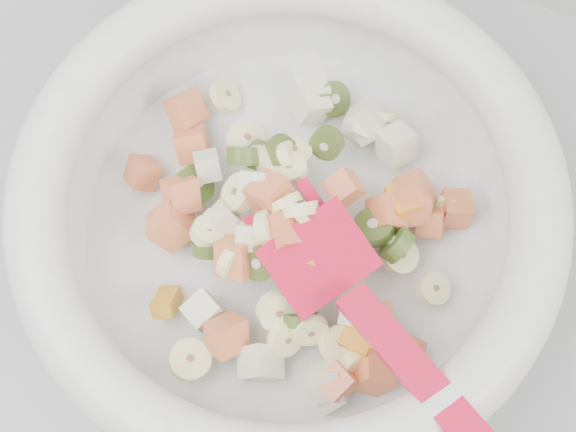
% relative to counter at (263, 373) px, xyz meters
% --- Properties ---
extents(counter, '(2.00, 0.60, 0.90)m').
position_rel_counter_xyz_m(counter, '(0.00, 0.00, 0.00)').
color(counter, gray).
rests_on(counter, ground).
extents(mixing_bowl, '(0.41, 0.36, 0.12)m').
position_rel_counter_xyz_m(mixing_bowl, '(0.02, 0.03, 0.50)').
color(mixing_bowl, white).
rests_on(mixing_bowl, counter).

